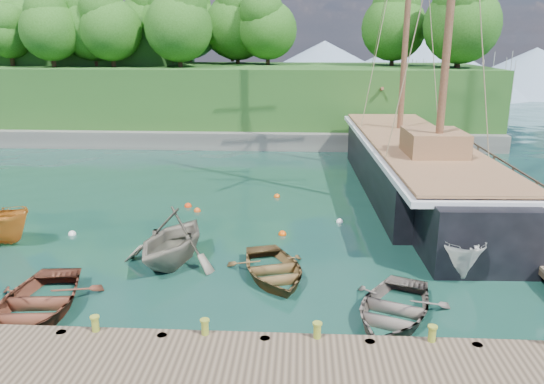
{
  "coord_description": "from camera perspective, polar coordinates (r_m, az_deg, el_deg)",
  "views": [
    {
      "loc": [
        1.5,
        -17.59,
        8.23
      ],
      "look_at": [
        0.29,
        3.92,
        2.0
      ],
      "focal_mm": 35.0,
      "sensor_mm": 36.0,
      "label": 1
    }
  ],
  "objects": [
    {
      "name": "dock_east",
      "position": [
        27.67,
        24.26,
        -1.71
      ],
      "size": [
        3.2,
        24.0,
        1.1
      ],
      "color": "#44372A",
      "rests_on": "ground"
    },
    {
      "name": "cabin_boat_white",
      "position": [
        21.42,
        18.69,
        -7.37
      ],
      "size": [
        1.75,
        4.57,
        1.76
      ],
      "primitive_type": "imported",
      "rotation": [
        0.0,
        0.0,
        0.01
      ],
      "color": "silver",
      "rests_on": "ground"
    },
    {
      "name": "ground",
      "position": [
        19.48,
        -1.53,
        -8.88
      ],
      "size": [
        160.0,
        160.0,
        0.0
      ],
      "primitive_type": "plane",
      "color": "#173930",
      "rests_on": "ground"
    },
    {
      "name": "rowboat_1",
      "position": [
        20.8,
        -10.59,
        -7.48
      ],
      "size": [
        4.68,
        5.11,
        2.27
      ],
      "primitive_type": "imported",
      "rotation": [
        0.0,
        0.0,
        -0.25
      ],
      "color": "#706A5A",
      "rests_on": "ground"
    },
    {
      "name": "bollard_0",
      "position": [
        15.94,
        -18.21,
        -15.87
      ],
      "size": [
        0.26,
        0.26,
        0.45
      ],
      "primitive_type": "cylinder",
      "color": "olive",
      "rests_on": "ground"
    },
    {
      "name": "bollard_3",
      "position": [
        15.36,
        16.59,
        -17.02
      ],
      "size": [
        0.26,
        0.26,
        0.45
      ],
      "primitive_type": "cylinder",
      "color": "olive",
      "rests_on": "ground"
    },
    {
      "name": "mooring_buoy_1",
      "position": [
        26.57,
        -8.04,
        -2.08
      ],
      "size": [
        0.35,
        0.35,
        0.35
      ],
      "primitive_type": "sphere",
      "color": "#D64E17",
      "rests_on": "ground"
    },
    {
      "name": "mooring_buoy_0",
      "position": [
        24.82,
        -20.69,
        -4.33
      ],
      "size": [
        0.34,
        0.34,
        0.34
      ],
      "primitive_type": "sphere",
      "color": "white",
      "rests_on": "ground"
    },
    {
      "name": "mooring_buoy_5",
      "position": [
        28.69,
        0.53,
        -0.55
      ],
      "size": [
        0.33,
        0.33,
        0.33
      ],
      "primitive_type": "sphere",
      "color": "#F15E0E",
      "rests_on": "ground"
    },
    {
      "name": "bollard_1",
      "position": [
        15.17,
        -7.11,
        -16.88
      ],
      "size": [
        0.26,
        0.26,
        0.45
      ],
      "primitive_type": "cylinder",
      "color": "olive",
      "rests_on": "ground"
    },
    {
      "name": "rowboat_2",
      "position": [
        19.28,
        0.14,
        -9.15
      ],
      "size": [
        4.05,
        4.82,
        0.85
      ],
      "primitive_type": "imported",
      "rotation": [
        0.0,
        0.0,
        0.31
      ],
      "color": "brown",
      "rests_on": "ground"
    },
    {
      "name": "rowboat_3",
      "position": [
        17.1,
        12.8,
        -13.09
      ],
      "size": [
        4.48,
        5.14,
        0.89
      ],
      "primitive_type": "imported",
      "rotation": [
        0.0,
        0.0,
        -0.4
      ],
      "color": "#5F554D",
      "rests_on": "ground"
    },
    {
      "name": "mooring_buoy_3",
      "position": [
        24.96,
        7.29,
        -3.26
      ],
      "size": [
        0.33,
        0.33,
        0.33
      ],
      "primitive_type": "sphere",
      "color": "white",
      "rests_on": "ground"
    },
    {
      "name": "headland",
      "position": [
        51.09,
        -13.47,
        12.68
      ],
      "size": [
        51.0,
        19.31,
        12.9
      ],
      "color": "#474744",
      "rests_on": "ground"
    },
    {
      "name": "rowboat_0",
      "position": [
        18.42,
        -24.01,
        -11.94
      ],
      "size": [
        3.83,
        5.06,
        0.99
      ],
      "primitive_type": "imported",
      "rotation": [
        0.0,
        0.0,
        0.09
      ],
      "color": "#5C2D1E",
      "rests_on": "ground"
    },
    {
      "name": "mooring_buoy_4",
      "position": [
        27.39,
        -9.02,
        -1.57
      ],
      "size": [
        0.37,
        0.37,
        0.37
      ],
      "primitive_type": "sphere",
      "color": "#EA3A0C",
      "rests_on": "ground"
    },
    {
      "name": "schooner",
      "position": [
        30.6,
        14.99,
        2.33
      ],
      "size": [
        6.15,
        29.51,
        21.98
      ],
      "rotation": [
        0.0,
        0.0,
        0.03
      ],
      "color": "black",
      "rests_on": "ground"
    },
    {
      "name": "mooring_buoy_2",
      "position": [
        23.23,
        1.13,
        -4.63
      ],
      "size": [
        0.35,
        0.35,
        0.35
      ],
      "primitive_type": "sphere",
      "color": "#EA4F07",
      "rests_on": "ground"
    },
    {
      "name": "dock_near",
      "position": [
        13.57,
        5.01,
        -19.03
      ],
      "size": [
        20.0,
        3.2,
        1.1
      ],
      "color": "#44372A",
      "rests_on": "ground"
    },
    {
      "name": "distant_ridge",
      "position": [
        87.72,
        5.18,
        13.53
      ],
      "size": [
        117.0,
        40.0,
        10.0
      ],
      "color": "#728CA5",
      "rests_on": "ground"
    },
    {
      "name": "bollard_2",
      "position": [
        14.97,
        4.81,
        -17.3
      ],
      "size": [
        0.26,
        0.26,
        0.45
      ],
      "primitive_type": "cylinder",
      "color": "olive",
      "rests_on": "ground"
    }
  ]
}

